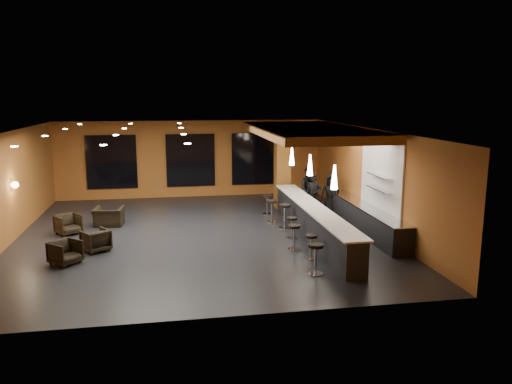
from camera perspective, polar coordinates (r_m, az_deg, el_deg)
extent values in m
cube|color=black|center=(17.07, -6.36, -4.99)|extent=(12.00, 13.00, 0.10)
cube|color=black|center=(16.44, -6.63, 7.15)|extent=(12.00, 13.00, 0.10)
cube|color=#A75F25|center=(23.13, -7.50, 3.77)|extent=(12.00, 0.10, 3.50)
cube|color=#A75F25|center=(10.29, -4.23, -5.36)|extent=(12.00, 0.10, 3.50)
cube|color=#A75F25|center=(17.40, -26.80, 0.26)|extent=(0.10, 13.00, 3.50)
cube|color=#A75F25|center=(18.05, 13.06, 1.53)|extent=(0.10, 13.00, 3.50)
cube|color=#AA6C31|center=(18.11, 6.01, 6.92)|extent=(3.60, 8.00, 0.28)
cube|color=black|center=(23.15, -16.18, 3.31)|extent=(2.20, 0.06, 2.40)
cube|color=black|center=(23.03, -7.48, 3.62)|extent=(2.20, 0.06, 2.40)
cube|color=black|center=(23.34, -0.09, 3.81)|extent=(2.20, 0.06, 2.40)
cube|color=white|center=(17.07, 14.11, 1.79)|extent=(0.06, 3.20, 2.40)
cube|color=black|center=(16.58, 6.54, -3.51)|extent=(0.60, 8.00, 1.00)
cube|color=silver|center=(16.46, 6.58, -1.74)|extent=(0.78, 8.10, 0.05)
cube|color=black|center=(17.71, 12.30, -2.99)|extent=(0.70, 6.00, 0.86)
cube|color=silver|center=(17.60, 12.36, -1.55)|extent=(0.72, 6.00, 0.03)
cube|color=silver|center=(16.90, 13.89, 0.33)|extent=(0.30, 1.50, 0.03)
cube|color=silver|center=(16.82, 13.96, 1.84)|extent=(0.30, 1.50, 0.03)
cube|color=brown|center=(20.71, 3.03, 3.00)|extent=(0.60, 0.60, 3.50)
sphere|color=#FFE5B2|center=(17.81, -25.84, 0.74)|extent=(0.22, 0.22, 0.22)
cone|color=white|center=(14.33, 8.95, 1.68)|extent=(0.20, 0.20, 0.70)
cone|color=white|center=(16.69, 6.19, 3.08)|extent=(0.20, 0.20, 0.70)
cone|color=white|center=(19.08, 4.12, 4.12)|extent=(0.20, 0.20, 0.70)
imported|color=black|center=(19.37, 6.58, -0.37)|extent=(0.72, 0.60, 1.67)
imported|color=black|center=(19.75, 6.17, 0.17)|extent=(0.99, 0.82, 1.88)
imported|color=black|center=(19.79, 8.54, -0.25)|extent=(0.89, 0.69, 1.62)
imported|color=black|center=(14.98, -20.96, -6.46)|extent=(1.02, 1.02, 0.67)
imported|color=black|center=(15.86, -17.85, -5.28)|extent=(1.01, 1.01, 0.67)
imported|color=black|center=(18.05, -20.67, -3.48)|extent=(1.03, 1.03, 0.68)
imported|color=black|center=(18.75, -16.47, -2.71)|extent=(1.11, 1.00, 0.66)
cylinder|color=silver|center=(13.41, 6.78, -9.24)|extent=(0.42, 0.42, 0.03)
cylinder|color=silver|center=(13.29, 6.81, -7.75)|extent=(0.07, 0.07, 0.73)
cylinder|color=black|center=(13.17, 6.85, -6.11)|extent=(0.40, 0.40, 0.08)
cylinder|color=silver|center=(14.58, 6.28, -7.55)|extent=(0.36, 0.36, 0.03)
cylinder|color=silver|center=(14.49, 6.31, -6.34)|extent=(0.06, 0.06, 0.63)
cylinder|color=black|center=(14.39, 6.33, -5.03)|extent=(0.34, 0.34, 0.07)
cylinder|color=silver|center=(15.37, 4.35, -6.53)|extent=(0.39, 0.39, 0.03)
cylinder|color=silver|center=(15.26, 4.37, -5.29)|extent=(0.07, 0.07, 0.69)
cylinder|color=black|center=(15.16, 4.39, -3.93)|extent=(0.37, 0.37, 0.08)
cylinder|color=silver|center=(16.52, 4.10, -5.27)|extent=(0.36, 0.36, 0.03)
cylinder|color=silver|center=(16.43, 4.11, -4.20)|extent=(0.06, 0.06, 0.63)
cylinder|color=black|center=(16.35, 4.13, -3.04)|extent=(0.34, 0.34, 0.07)
cylinder|color=silver|center=(17.74, 3.29, -4.10)|extent=(0.44, 0.44, 0.03)
cylinder|color=silver|center=(17.64, 3.30, -2.88)|extent=(0.08, 0.08, 0.77)
cylinder|color=black|center=(17.54, 3.32, -1.56)|extent=(0.42, 0.42, 0.09)
cylinder|color=silver|center=(18.57, 1.81, -3.39)|extent=(0.42, 0.42, 0.03)
cylinder|color=silver|center=(18.48, 1.82, -2.28)|extent=(0.07, 0.07, 0.73)
cylinder|color=black|center=(18.39, 1.83, -1.08)|extent=(0.40, 0.40, 0.08)
cylinder|color=silver|center=(19.75, 1.30, -2.51)|extent=(0.39, 0.39, 0.03)
cylinder|color=silver|center=(19.67, 1.30, -1.52)|extent=(0.07, 0.07, 0.69)
cylinder|color=black|center=(19.60, 1.31, -0.46)|extent=(0.37, 0.37, 0.08)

